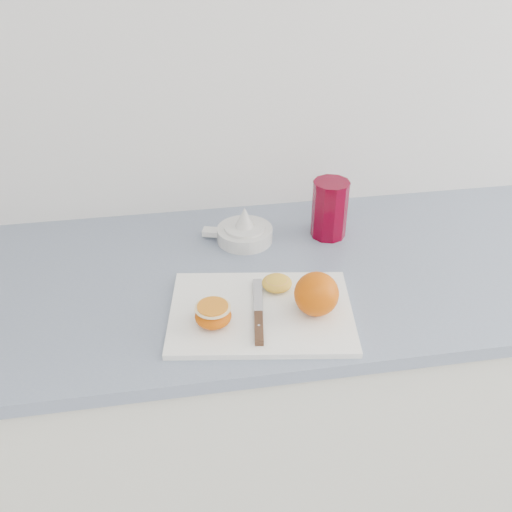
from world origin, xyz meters
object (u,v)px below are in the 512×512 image
(cutting_board, at_px, (261,312))
(red_tumbler, at_px, (330,211))
(half_orange, at_px, (213,315))
(citrus_juicer, at_px, (244,231))
(counter, at_px, (299,403))

(cutting_board, xyz_separation_m, red_tumbler, (0.21, 0.28, 0.06))
(half_orange, relative_size, citrus_juicer, 0.42)
(cutting_board, xyz_separation_m, citrus_juicer, (0.01, 0.28, 0.02))
(cutting_board, height_order, citrus_juicer, citrus_juicer)
(half_orange, bearing_deg, counter, 38.57)
(citrus_juicer, distance_m, red_tumbler, 0.21)
(citrus_juicer, bearing_deg, cutting_board, -91.57)
(cutting_board, relative_size, half_orange, 5.12)
(red_tumbler, bearing_deg, counter, -123.90)
(cutting_board, distance_m, red_tumbler, 0.35)
(cutting_board, bearing_deg, red_tumbler, 52.46)
(half_orange, relative_size, red_tumbler, 0.49)
(citrus_juicer, relative_size, red_tumbler, 1.18)
(counter, distance_m, half_orange, 0.56)
(citrus_juicer, bearing_deg, counter, -46.51)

